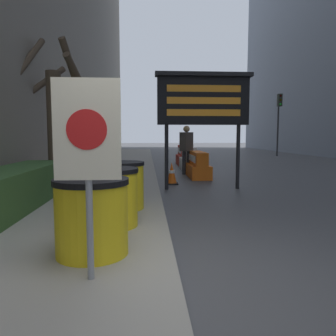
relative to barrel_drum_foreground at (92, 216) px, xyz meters
name	(u,v)px	position (x,y,z in m)	size (l,w,h in m)	color
ground_plane	(179,286)	(0.89, -0.54, -0.55)	(120.00, 120.00, 0.00)	#474749
sidewalk_left	(0,284)	(-0.75, -0.54, -0.48)	(3.27, 56.00, 0.14)	gray
hedge_strip	(8,190)	(-1.78, 2.20, -0.07)	(0.90, 4.46, 0.70)	#335628
bare_tree	(54,111)	(-1.73, 4.94, 1.47)	(2.21, 2.37, 3.88)	#4C3D2D
barrel_drum_foreground	(92,216)	(0.00, 0.00, 0.00)	(0.80, 0.80, 0.82)	yellow
barrel_drum_middle	(110,197)	(0.07, 1.11, 0.00)	(0.80, 0.80, 0.82)	yellow
barrel_drum_back	(122,185)	(0.15, 2.22, 0.00)	(0.80, 0.80, 0.82)	yellow
warning_sign	(88,144)	(0.09, -0.64, 0.79)	(0.57, 0.08, 1.76)	gray
message_board	(203,101)	(2.06, 5.03, 1.76)	(2.49, 0.36, 3.01)	black
jersey_barrier_orange_far	(198,166)	(2.33, 7.52, -0.17)	(0.65, 1.84, 0.87)	orange
jersey_barrier_white	(189,160)	(2.33, 9.97, -0.14)	(0.61, 2.07, 0.94)	silver
jersey_barrier_red_striped	(183,156)	(2.33, 12.23, -0.14)	(0.55, 1.76, 0.95)	red
traffic_cone_near	(172,174)	(1.31, 5.94, -0.24)	(0.36, 0.36, 0.64)	black
traffic_light_near_curb	(167,109)	(1.75, 15.42, 2.38)	(0.28, 0.44, 4.06)	#2D2D30
traffic_light_far_side	(279,111)	(9.65, 18.67, 2.51)	(0.28, 0.45, 4.24)	#2D2D30
pedestrian_worker	(186,146)	(2.02, 8.33, 0.49)	(0.52, 0.53, 1.77)	#333338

